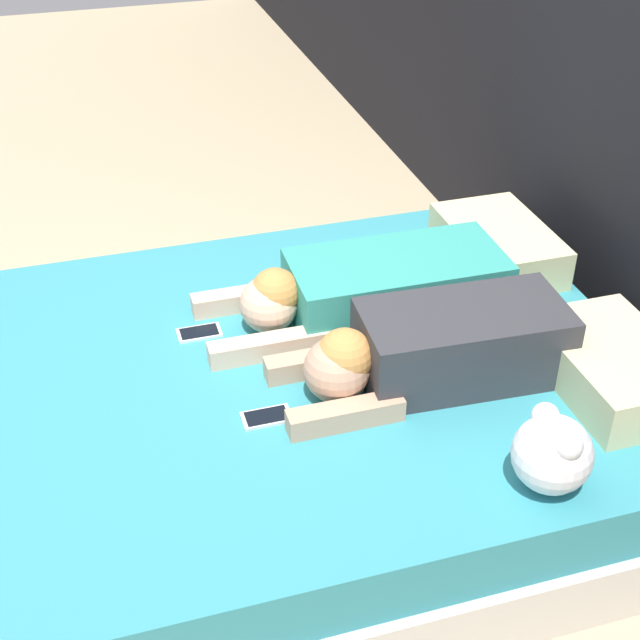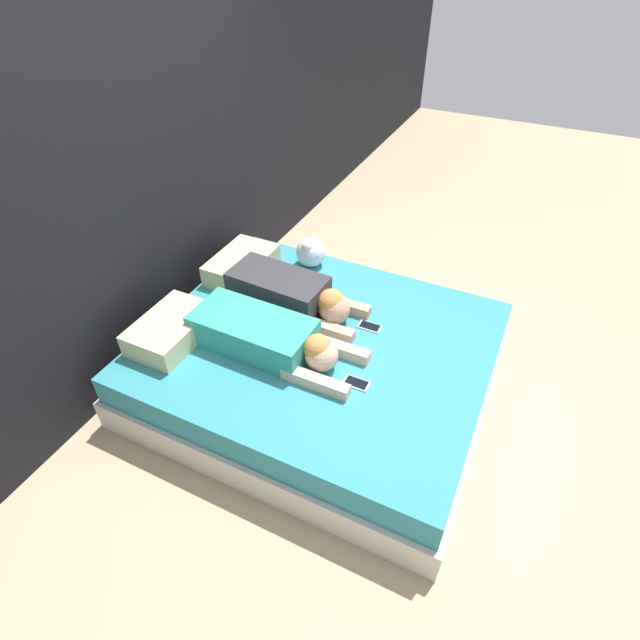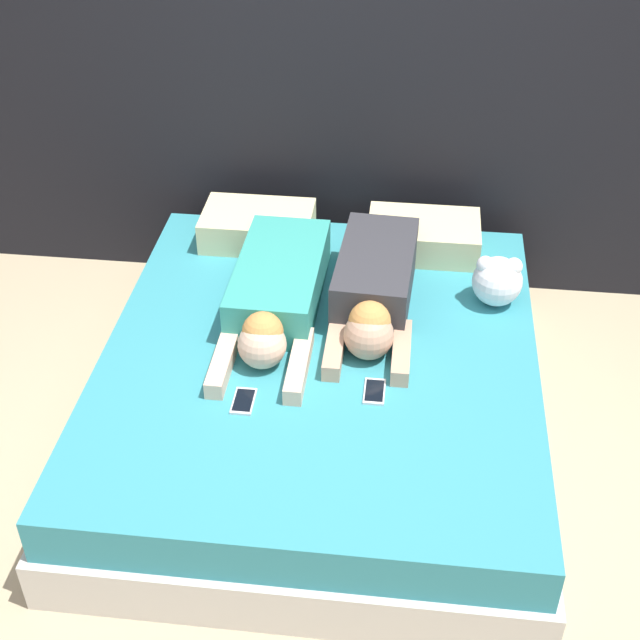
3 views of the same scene
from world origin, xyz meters
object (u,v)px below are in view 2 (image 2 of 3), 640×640
at_px(plush_toy, 311,251).
at_px(person_right, 293,295).
at_px(person_left, 269,337).
at_px(cell_phone_right, 370,327).
at_px(pillow_head_left, 171,330).
at_px(pillow_head_right, 242,265).
at_px(cell_phone_left, 356,383).
at_px(bed, 320,363).

bearing_deg(plush_toy, person_right, -166.10).
relative_size(person_left, plush_toy, 4.65).
distance_m(person_left, person_right, 0.41).
relative_size(person_right, cell_phone_right, 6.26).
xyz_separation_m(pillow_head_left, pillow_head_right, (0.78, 0.00, 0.00)).
bearing_deg(cell_phone_left, bed, 54.28).
xyz_separation_m(pillow_head_left, person_right, (0.58, -0.52, 0.04)).
distance_m(pillow_head_right, person_right, 0.55).
distance_m(person_right, plush_toy, 0.53).
relative_size(pillow_head_left, cell_phone_left, 3.55).
bearing_deg(plush_toy, person_left, -168.50).
bearing_deg(pillow_head_left, person_left, -72.92).
bearing_deg(person_left, cell_phone_right, -45.96).
bearing_deg(pillow_head_right, cell_phone_right, -98.51).
xyz_separation_m(pillow_head_right, person_left, (-0.60, -0.58, 0.02)).
height_order(pillow_head_left, cell_phone_right, pillow_head_left).
height_order(cell_phone_left, plush_toy, plush_toy).
distance_m(pillow_head_left, pillow_head_right, 0.78).
height_order(pillow_head_right, person_right, person_right).
distance_m(person_right, cell_phone_right, 0.54).
relative_size(pillow_head_right, person_left, 0.49).
relative_size(person_right, plush_toy, 4.04).
relative_size(cell_phone_left, cell_phone_right, 1.00).
distance_m(pillow_head_left, plush_toy, 1.17).
bearing_deg(pillow_head_left, plush_toy, -19.43).
bearing_deg(cell_phone_right, pillow_head_left, 121.02).
height_order(person_left, person_right, person_right).
xyz_separation_m(bed, pillow_head_right, (0.39, 0.81, 0.28)).
relative_size(bed, person_left, 1.98).
xyz_separation_m(pillow_head_right, person_right, (-0.20, -0.52, 0.04)).
bearing_deg(pillow_head_left, cell_phone_right, -58.98).
relative_size(pillow_head_left, plush_toy, 2.29).
bearing_deg(cell_phone_right, person_left, 134.04).
distance_m(pillow_head_left, person_left, 0.60).
bearing_deg(pillow_head_left, person_right, -41.44).
xyz_separation_m(bed, cell_phone_left, (-0.25, -0.34, 0.21)).
height_order(bed, person_right, person_right).
bearing_deg(cell_phone_left, person_right, 55.17).
distance_m(cell_phone_right, plush_toy, 0.81).
height_order(person_left, cell_phone_left, person_left).
distance_m(pillow_head_right, plush_toy, 0.50).
bearing_deg(pillow_head_left, cell_phone_left, -82.92).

